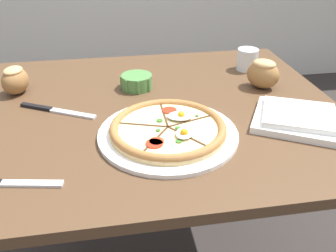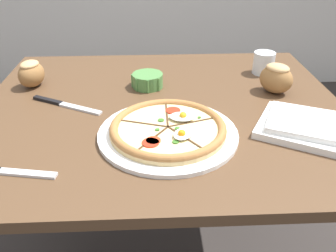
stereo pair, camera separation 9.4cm
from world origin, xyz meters
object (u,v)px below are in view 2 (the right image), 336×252
at_px(dining_table, 163,135).
at_px(knife_main, 65,105).
at_px(ramekin_bowl, 148,80).
at_px(knife_spare, 6,171).
at_px(bread_piece_near, 31,73).
at_px(napkin_folded, 306,126).
at_px(water_glass, 264,64).
at_px(pizza, 168,130).
at_px(bread_piece_mid, 276,78).

xyz_separation_m(dining_table, knife_main, (-0.31, 0.01, 0.11)).
bearing_deg(ramekin_bowl, dining_table, -72.09).
height_order(ramekin_bowl, knife_spare, ramekin_bowl).
bearing_deg(dining_table, bread_piece_near, 158.94).
distance_m(ramekin_bowl, napkin_folded, 0.54).
xyz_separation_m(ramekin_bowl, napkin_folded, (0.43, -0.32, -0.01)).
relative_size(napkin_folded, knife_spare, 1.34).
distance_m(ramekin_bowl, knife_main, 0.29).
bearing_deg(water_glass, pizza, -131.36).
xyz_separation_m(pizza, ramekin_bowl, (-0.06, 0.32, 0.01)).
relative_size(napkin_folded, water_glass, 3.87).
height_order(napkin_folded, water_glass, water_glass).
bearing_deg(pizza, ramekin_bowl, 99.67).
distance_m(pizza, bread_piece_mid, 0.45).
height_order(pizza, ramekin_bowl, pizza).
xyz_separation_m(ramekin_bowl, water_glass, (0.43, 0.11, 0.01)).
bearing_deg(knife_main, knife_spare, -73.61).
bearing_deg(napkin_folded, ramekin_bowl, 143.49).
bearing_deg(knife_spare, napkin_folded, 21.33).
distance_m(knife_main, water_glass, 0.73).
bearing_deg(water_glass, knife_main, -160.91).
bearing_deg(bread_piece_mid, knife_spare, -151.75).
height_order(knife_main, water_glass, water_glass).
relative_size(pizza, knife_main, 1.61).
relative_size(napkin_folded, bread_piece_mid, 2.26).
distance_m(dining_table, pizza, 0.22).
xyz_separation_m(bread_piece_near, knife_main, (0.14, -0.16, -0.04)).
distance_m(ramekin_bowl, knife_spare, 0.57).
height_order(dining_table, water_glass, water_glass).
relative_size(ramekin_bowl, bread_piece_mid, 0.82).
bearing_deg(bread_piece_mid, water_glass, 87.43).
bearing_deg(napkin_folded, dining_table, 155.83).
height_order(napkin_folded, knife_spare, napkin_folded).
distance_m(bread_piece_near, knife_main, 0.22).
distance_m(pizza, knife_main, 0.37).
bearing_deg(dining_table, pizza, -87.53).
bearing_deg(ramekin_bowl, bread_piece_near, 176.49).
height_order(dining_table, pizza, pizza).
bearing_deg(pizza, bread_piece_mid, 35.00).
relative_size(bread_piece_near, bread_piece_mid, 0.89).
height_order(dining_table, knife_spare, knife_spare).
xyz_separation_m(knife_main, water_glass, (0.69, 0.24, 0.03)).
bearing_deg(pizza, bread_piece_near, 142.46).
xyz_separation_m(ramekin_bowl, bread_piece_near, (-0.40, 0.02, 0.02)).
bearing_deg(knife_main, ramekin_bowl, 55.52).
height_order(dining_table, knife_main, knife_main).
xyz_separation_m(dining_table, pizza, (0.01, -0.18, 0.13)).
height_order(ramekin_bowl, bread_piece_near, bread_piece_near).
bearing_deg(bread_piece_mid, pizza, -145.00).
xyz_separation_m(napkin_folded, bread_piece_near, (-0.83, 0.34, 0.03)).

